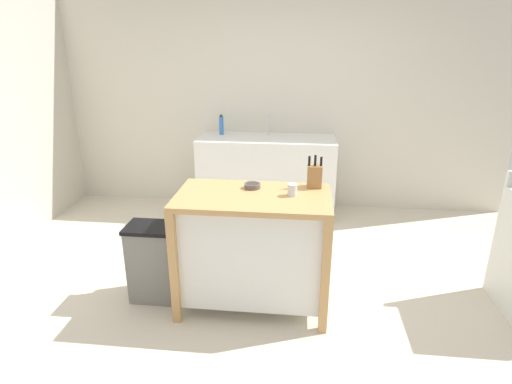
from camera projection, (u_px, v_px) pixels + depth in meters
ground_plane at (266, 297)px, 3.42m from camera, size 6.32×6.32×0.00m
wall_back at (283, 100)px, 4.98m from camera, size 5.32×0.10×2.60m
kitchen_island at (253, 245)px, 3.17m from camera, size 1.12×0.64×0.91m
knife_block at (315, 176)px, 3.16m from camera, size 0.11×0.09×0.25m
bowl_ceramic_wide at (252, 186)px, 3.17m from camera, size 0.12×0.12×0.04m
drinking_cup at (292, 190)px, 3.01m from camera, size 0.07×0.07×0.09m
trash_bin at (152, 262)px, 3.32m from camera, size 0.36×0.28×0.63m
sink_counter at (267, 176)px, 4.96m from camera, size 1.57×0.60×0.92m
sink_faucet at (268, 126)px, 4.90m from camera, size 0.02×0.02×0.22m
bottle_spray_cleaner at (221, 125)px, 4.93m from camera, size 0.05×0.05×0.23m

